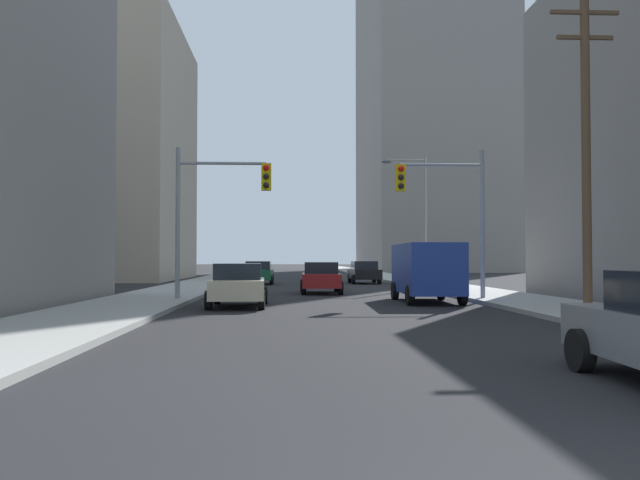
{
  "coord_description": "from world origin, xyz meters",
  "views": [
    {
      "loc": [
        -1.71,
        -3.31,
        1.68
      ],
      "look_at": [
        0.0,
        31.45,
        2.69
      ],
      "focal_mm": 36.5,
      "sensor_mm": 36.0,
      "label": 1
    }
  ],
  "objects_px": {
    "sedan_beige": "(238,285)",
    "traffic_signal_near_right": "(445,199)",
    "sedan_black": "(364,272)",
    "traffic_signal_near_left": "(219,198)",
    "sedan_red": "(321,278)",
    "cargo_van_blue": "(426,269)",
    "sedan_green": "(259,273)"
  },
  "relations": [
    {
      "from": "traffic_signal_near_left",
      "to": "traffic_signal_near_right",
      "type": "xyz_separation_m",
      "value": [
        8.89,
        -0.0,
        -0.01
      ]
    },
    {
      "from": "sedan_beige",
      "to": "traffic_signal_near_right",
      "type": "xyz_separation_m",
      "value": [
        7.93,
        2.51,
        3.26
      ]
    },
    {
      "from": "sedan_red",
      "to": "sedan_green",
      "type": "height_order",
      "value": "same"
    },
    {
      "from": "sedan_green",
      "to": "traffic_signal_near_right",
      "type": "height_order",
      "value": "traffic_signal_near_right"
    },
    {
      "from": "sedan_beige",
      "to": "sedan_green",
      "type": "height_order",
      "value": "same"
    },
    {
      "from": "sedan_green",
      "to": "traffic_signal_near_right",
      "type": "xyz_separation_m",
      "value": [
        8.13,
        -17.84,
        3.26
      ]
    },
    {
      "from": "sedan_beige",
      "to": "traffic_signal_near_left",
      "type": "bearing_deg",
      "value": 110.93
    },
    {
      "from": "sedan_red",
      "to": "sedan_green",
      "type": "bearing_deg",
      "value": 106.92
    },
    {
      "from": "sedan_green",
      "to": "traffic_signal_near_right",
      "type": "distance_m",
      "value": 19.87
    },
    {
      "from": "traffic_signal_near_right",
      "to": "sedan_green",
      "type": "bearing_deg",
      "value": 114.5
    },
    {
      "from": "sedan_red",
      "to": "sedan_black",
      "type": "xyz_separation_m",
      "value": [
        3.59,
        12.53,
        0.0
      ]
    },
    {
      "from": "sedan_beige",
      "to": "traffic_signal_near_right",
      "type": "relative_size",
      "value": 0.71
    },
    {
      "from": "sedan_black",
      "to": "sedan_green",
      "type": "relative_size",
      "value": 1.01
    },
    {
      "from": "cargo_van_blue",
      "to": "traffic_signal_near_left",
      "type": "relative_size",
      "value": 0.88
    },
    {
      "from": "sedan_beige",
      "to": "sedan_green",
      "type": "bearing_deg",
      "value": 90.55
    },
    {
      "from": "sedan_beige",
      "to": "sedan_red",
      "type": "xyz_separation_m",
      "value": [
        3.33,
        8.75,
        0.0
      ]
    },
    {
      "from": "sedan_black",
      "to": "traffic_signal_near_left",
      "type": "relative_size",
      "value": 0.71
    },
    {
      "from": "sedan_black",
      "to": "traffic_signal_near_left",
      "type": "height_order",
      "value": "traffic_signal_near_left"
    },
    {
      "from": "traffic_signal_near_left",
      "to": "traffic_signal_near_right",
      "type": "height_order",
      "value": "same"
    },
    {
      "from": "sedan_red",
      "to": "traffic_signal_near_right",
      "type": "bearing_deg",
      "value": -53.61
    },
    {
      "from": "cargo_van_blue",
      "to": "sedan_black",
      "type": "xyz_separation_m",
      "value": [
        -0.19,
        19.11,
        -0.52
      ]
    },
    {
      "from": "sedan_beige",
      "to": "sedan_black",
      "type": "bearing_deg",
      "value": 71.99
    },
    {
      "from": "sedan_black",
      "to": "traffic_signal_near_right",
      "type": "height_order",
      "value": "traffic_signal_near_right"
    },
    {
      "from": "sedan_beige",
      "to": "traffic_signal_near_right",
      "type": "distance_m",
      "value": 8.93
    },
    {
      "from": "sedan_black",
      "to": "sedan_green",
      "type": "xyz_separation_m",
      "value": [
        -7.12,
        -0.94,
        0.0
      ]
    },
    {
      "from": "traffic_signal_near_left",
      "to": "traffic_signal_near_right",
      "type": "bearing_deg",
      "value": -0.0
    },
    {
      "from": "sedan_red",
      "to": "traffic_signal_near_left",
      "type": "xyz_separation_m",
      "value": [
        -4.29,
        -6.24,
        3.27
      ]
    },
    {
      "from": "sedan_black",
      "to": "traffic_signal_near_left",
      "type": "bearing_deg",
      "value": -112.77
    },
    {
      "from": "sedan_red",
      "to": "traffic_signal_near_left",
      "type": "distance_m",
      "value": 8.25
    },
    {
      "from": "cargo_van_blue",
      "to": "traffic_signal_near_left",
      "type": "height_order",
      "value": "traffic_signal_near_left"
    },
    {
      "from": "cargo_van_blue",
      "to": "traffic_signal_near_right",
      "type": "bearing_deg",
      "value": 22.04
    },
    {
      "from": "cargo_van_blue",
      "to": "sedan_black",
      "type": "height_order",
      "value": "cargo_van_blue"
    }
  ]
}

